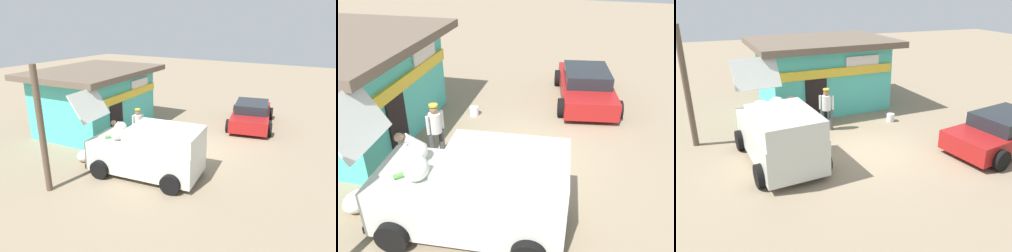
# 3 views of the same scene
# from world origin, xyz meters

# --- Properties ---
(ground_plane) EXTENTS (60.00, 60.00, 0.00)m
(ground_plane) POSITION_xyz_m (0.00, 0.00, 0.00)
(ground_plane) COLOR gray
(storefront_bar) EXTENTS (6.45, 5.10, 3.06)m
(storefront_bar) POSITION_xyz_m (0.03, 5.39, 1.59)
(storefront_bar) COLOR #4CC6B7
(storefront_bar) RESTS_ON ground_plane
(delivery_van) EXTENTS (2.55, 4.79, 2.86)m
(delivery_van) POSITION_xyz_m (-2.90, 0.32, 0.93)
(delivery_van) COLOR silver
(delivery_van) RESTS_ON ground_plane
(parked_sedan) EXTENTS (4.61, 2.83, 1.26)m
(parked_sedan) POSITION_xyz_m (4.46, -1.35, 0.60)
(parked_sedan) COLOR maroon
(parked_sedan) RESTS_ON ground_plane
(vendor_standing) EXTENTS (0.52, 0.45, 1.65)m
(vendor_standing) POSITION_xyz_m (-0.72, 2.32, 0.94)
(vendor_standing) COLOR #4C4C51
(vendor_standing) RESTS_ON ground_plane
(customer_bending) EXTENTS (0.72, 0.73, 1.46)m
(customer_bending) POSITION_xyz_m (-1.83, 2.35, 0.89)
(customer_bending) COLOR #726047
(customer_bending) RESTS_ON ground_plane
(unloaded_banana_pile) EXTENTS (0.89, 0.80, 0.48)m
(unloaded_banana_pile) POSITION_xyz_m (-3.21, 3.08, 0.23)
(unloaded_banana_pile) COLOR silver
(unloaded_banana_pile) RESTS_ON ground_plane
(paint_bucket) EXTENTS (0.32, 0.32, 0.32)m
(paint_bucket) POSITION_xyz_m (2.03, 2.28, 0.16)
(paint_bucket) COLOR silver
(paint_bucket) RESTS_ON ground_plane
(utility_pole) EXTENTS (0.20, 0.20, 4.12)m
(utility_pole) POSITION_xyz_m (-5.47, 2.57, 2.06)
(utility_pole) COLOR brown
(utility_pole) RESTS_ON ground_plane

